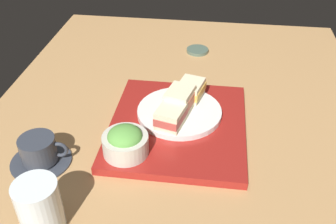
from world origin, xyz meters
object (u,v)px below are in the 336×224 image
(sandwich_middle, at_px, (181,100))
(sandwich_far, at_px, (191,90))
(sandwich_plate, at_px, (181,112))
(drinking_glass, at_px, (40,206))
(coffee_cup, at_px, (39,152))
(small_sauce_dish, at_px, (197,50))
(salad_bowl, at_px, (125,142))
(sandwich_near, at_px, (171,116))

(sandwich_middle, relative_size, sandwich_far, 0.98)
(sandwich_plate, relative_size, drinking_glass, 1.98)
(drinking_glass, bearing_deg, sandwich_plate, -31.40)
(sandwich_plate, distance_m, sandwich_far, 0.07)
(coffee_cup, bearing_deg, small_sauce_dish, -27.83)
(sandwich_far, height_order, salad_bowl, salad_bowl)
(sandwich_near, distance_m, salad_bowl, 0.13)
(sandwich_far, bearing_deg, salad_bowl, 150.46)
(sandwich_middle, bearing_deg, salad_bowl, 146.03)
(small_sauce_dish, bearing_deg, drinking_glass, 162.68)
(sandwich_near, relative_size, drinking_glass, 0.84)
(sandwich_middle, bearing_deg, small_sauce_dish, -2.17)
(sandwich_middle, bearing_deg, sandwich_plate, -90.00)
(sandwich_near, distance_m, small_sauce_dish, 0.45)
(drinking_glass, bearing_deg, sandwich_middle, -31.40)
(small_sauce_dish, bearing_deg, sandwich_plate, 177.83)
(sandwich_middle, xyz_separation_m, drinking_glass, (-0.35, 0.22, -0.01))
(sandwich_far, relative_size, small_sauce_dish, 1.24)
(sandwich_far, bearing_deg, sandwich_near, 163.70)
(salad_bowl, bearing_deg, sandwich_near, -42.55)
(sandwich_plate, relative_size, small_sauce_dish, 2.93)
(sandwich_near, height_order, sandwich_far, sandwich_near)
(sandwich_far, relative_size, drinking_glass, 0.84)
(sandwich_plate, xyz_separation_m, sandwich_near, (-0.06, 0.02, 0.03))
(sandwich_middle, distance_m, sandwich_far, 0.06)
(sandwich_far, distance_m, coffee_cup, 0.40)
(sandwich_plate, bearing_deg, sandwich_far, -16.30)
(sandwich_plate, height_order, coffee_cup, coffee_cup)
(sandwich_plate, relative_size, sandwich_middle, 2.40)
(sandwich_far, bearing_deg, sandwich_middle, 163.70)
(sandwich_middle, relative_size, drinking_glass, 0.82)
(sandwich_plate, distance_m, drinking_glass, 0.42)
(sandwich_near, xyz_separation_m, salad_bowl, (-0.10, 0.09, -0.01))
(salad_bowl, xyz_separation_m, small_sauce_dish, (0.54, -0.12, -0.04))
(sandwich_plate, xyz_separation_m, drinking_glass, (-0.35, 0.22, 0.03))
(sandwich_plate, bearing_deg, sandwich_middle, 90.00)
(sandwich_near, xyz_separation_m, drinking_glass, (-0.29, 0.20, -0.00))
(coffee_cup, bearing_deg, salad_bowl, -79.32)
(small_sauce_dish, bearing_deg, salad_bowl, 167.54)
(sandwich_middle, bearing_deg, drinking_glass, 148.60)
(salad_bowl, height_order, coffee_cup, salad_bowl)
(small_sauce_dish, bearing_deg, sandwich_near, 175.85)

